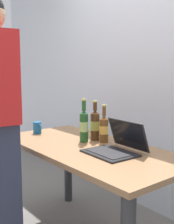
% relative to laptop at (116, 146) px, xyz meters
% --- Properties ---
extents(desk, '(1.50, 0.72, 0.76)m').
position_rel_laptop_xyz_m(desk, '(-0.25, -0.05, -0.18)').
color(desk, olive).
rests_on(desk, ground).
extents(laptop, '(0.35, 0.34, 0.21)m').
position_rel_laptop_xyz_m(laptop, '(0.00, 0.00, 0.00)').
color(laptop, black).
rests_on(laptop, desk).
extents(beer_bottle_amber, '(0.07, 0.07, 0.29)m').
position_rel_laptop_xyz_m(beer_bottle_amber, '(-0.26, 0.12, 0.06)').
color(beer_bottle_amber, brown).
rests_on(beer_bottle_amber, desk).
extents(beer_bottle_green, '(0.07, 0.07, 0.31)m').
position_rel_laptop_xyz_m(beer_bottle_green, '(-0.36, 0.12, 0.08)').
color(beer_bottle_green, '#472B14').
rests_on(beer_bottle_green, desk).
extents(beer_bottle_dark, '(0.07, 0.07, 0.33)m').
position_rel_laptop_xyz_m(beer_bottle_dark, '(-0.37, 0.01, 0.09)').
color(beer_bottle_dark, '#1E5123').
rests_on(beer_bottle_dark, desk).
extents(coffee_mug, '(0.11, 0.07, 0.10)m').
position_rel_laptop_xyz_m(coffee_mug, '(-0.85, -0.12, 0.01)').
color(coffee_mug, '#19598C').
rests_on(coffee_mug, desk).
extents(back_wall, '(6.00, 0.10, 2.60)m').
position_rel_laptop_xyz_m(back_wall, '(-0.25, 0.80, 0.50)').
color(back_wall, silver).
rests_on(back_wall, ground).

